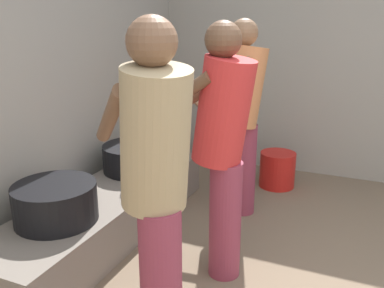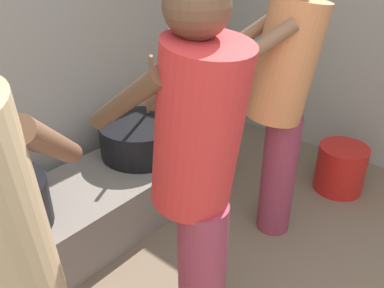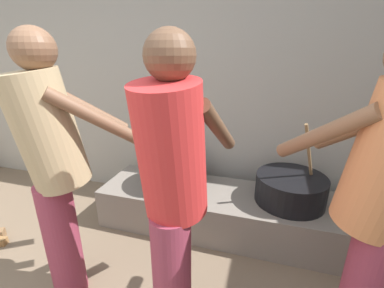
# 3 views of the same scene
# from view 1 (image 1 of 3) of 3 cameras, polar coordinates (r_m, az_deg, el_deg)

# --- Properties ---
(hearth_ledge) EXTENTS (2.19, 0.60, 0.35)m
(hearth_ledge) POSITION_cam_1_polar(r_m,az_deg,el_deg) (3.24, -11.59, -9.26)
(hearth_ledge) COLOR slate
(hearth_ledge) RESTS_ON ground_plane
(cooking_pot_main) EXTENTS (0.54, 0.54, 0.67)m
(cooking_pot_main) POSITION_cam_1_polar(r_m,az_deg,el_deg) (3.53, -7.75, -1.82)
(cooking_pot_main) COLOR black
(cooking_pot_main) RESTS_ON hearth_ledge
(cooking_pot_secondary) EXTENTS (0.52, 0.52, 0.24)m
(cooking_pot_secondary) POSITION_cam_1_polar(r_m,az_deg,el_deg) (2.79, -18.17, -7.63)
(cooking_pot_secondary) COLOR black
(cooking_pot_secondary) RESTS_ON hearth_ledge
(cook_in_red_shirt) EXTENTS (0.40, 0.69, 1.58)m
(cook_in_red_shirt) POSITION_cam_1_polar(r_m,az_deg,el_deg) (2.46, 4.14, 0.68)
(cook_in_red_shirt) COLOR #8C3347
(cook_in_red_shirt) RESTS_ON ground_plane
(cook_in_orange_shirt) EXTENTS (0.68, 0.70, 1.58)m
(cook_in_orange_shirt) POSITION_cam_1_polar(r_m,az_deg,el_deg) (3.32, 6.88, 4.97)
(cook_in_orange_shirt) COLOR #8C3347
(cook_in_orange_shirt) RESTS_ON ground_plane
(cook_in_tan_shirt) EXTENTS (0.69, 0.70, 1.60)m
(cook_in_tan_shirt) POSITION_cam_1_polar(r_m,az_deg,el_deg) (1.85, -4.95, -4.42)
(cook_in_tan_shirt) COLOR #8C3347
(cook_in_tan_shirt) RESTS_ON ground_plane
(bucket_red_plastic) EXTENTS (0.34, 0.34, 0.34)m
(bucket_red_plastic) POSITION_cam_1_polar(r_m,az_deg,el_deg) (4.13, 11.60, -3.43)
(bucket_red_plastic) COLOR red
(bucket_red_plastic) RESTS_ON ground_plane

